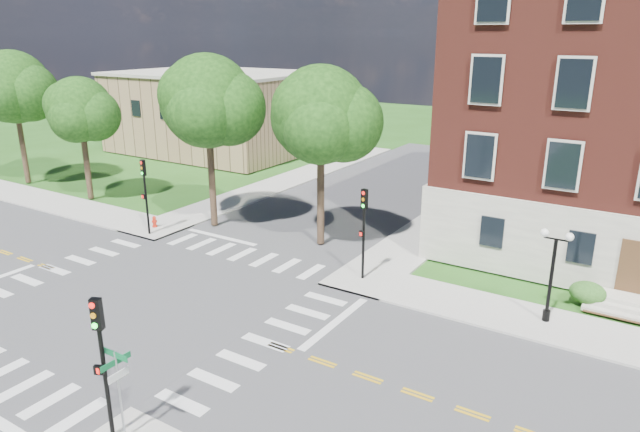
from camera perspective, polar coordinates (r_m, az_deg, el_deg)
The scene contains 18 objects.
ground at distance 28.96m, azimuth -16.99°, elevation -8.18°, with size 160.00×160.00×0.00m, color #254F16.
road_ew at distance 28.96m, azimuth -16.99°, elevation -8.17°, with size 90.00×12.00×0.01m, color #3D3D3F.
road_ns at distance 28.96m, azimuth -16.99°, elevation -8.16°, with size 12.00×90.00×0.01m, color #3D3D3F.
sidewalk_ne at distance 34.58m, azimuth 21.82°, elevation -4.27°, with size 34.00×34.00×0.12m.
sidewalk_nw at distance 49.44m, azimuth -15.54°, elevation 2.82°, with size 34.00×34.00×0.12m.
crosswalk_east at distance 24.46m, azimuth -5.47°, elevation -12.49°, with size 2.20×10.20×0.02m, color silver, non-canonical shape.
stop_bar_east at distance 25.83m, azimuth 1.52°, elevation -10.65°, with size 0.40×5.50×0.00m, color silver.
secondary_building at distance 63.43m, azimuth -10.21°, elevation 10.28°, with size 20.40×15.40×8.30m.
tree_a at distance 53.72m, azimuth -28.34°, elevation 11.27°, with size 5.91×5.91×10.97m.
tree_b at distance 46.30m, azimuth -22.89°, elevation 9.76°, with size 4.80×4.80×9.23m.
tree_c at distance 36.99m, azimuth -11.21°, elevation 11.17°, with size 5.89×5.89×11.08m.
tree_d at distance 32.85m, azimuth 0.07°, elevation 10.04°, with size 5.65×5.65×10.60m.
traffic_signal_se at distance 18.83m, azimuth -21.02°, elevation -12.49°, with size 0.38×0.46×4.80m.
traffic_signal_ne at distance 28.89m, azimuth 4.39°, elevation -0.64°, with size 0.38×0.45×4.80m.
traffic_signal_nw at distance 37.07m, azimuth -17.11°, elevation 2.77°, with size 0.37×0.42×4.80m.
twin_lamp_west at distance 26.70m, azimuth 22.20°, elevation -5.08°, with size 1.36×0.36×4.23m.
street_sign_pole at distance 19.05m, azimuth -19.55°, elevation -15.02°, with size 1.10×1.10×3.10m.
fire_hydrant at distance 39.04m, azimuth -16.22°, elevation -0.58°, with size 0.35×0.35×0.75m.
Camera 1 is at (20.30, -16.58, 12.32)m, focal length 32.00 mm.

